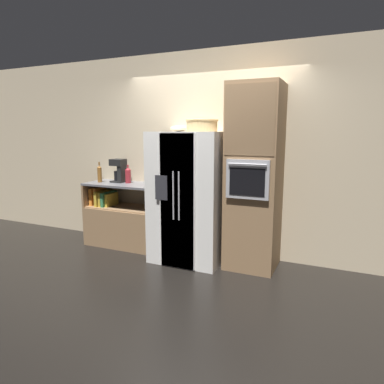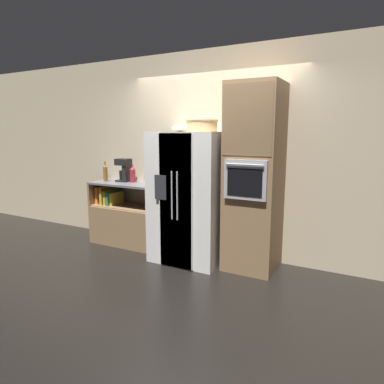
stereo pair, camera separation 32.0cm
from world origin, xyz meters
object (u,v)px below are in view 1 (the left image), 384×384
object	(u,v)px
refrigerator	(190,197)
coffee_maker	(120,170)
wicker_basket	(202,125)
fruit_bowl	(179,129)
wall_oven	(254,178)
bottle_tall	(100,174)
bottle_short	(128,175)

from	to	relation	value
refrigerator	coffee_maker	xyz separation A→B (m)	(-1.27, 0.20, 0.29)
wicker_basket	fruit_bowl	distance (m)	0.36
wall_oven	coffee_maker	distance (m)	2.10
fruit_bowl	coffee_maker	world-z (taller)	fruit_bowl
bottle_tall	bottle_short	distance (m)	0.46
refrigerator	bottle_tall	world-z (taller)	refrigerator
refrigerator	wicker_basket	distance (m)	0.96
bottle_tall	wicker_basket	bearing A→B (deg)	-4.07
refrigerator	bottle_tall	xyz separation A→B (m)	(-1.55, 0.08, 0.23)
bottle_tall	coffee_maker	distance (m)	0.31
coffee_maker	fruit_bowl	bearing A→B (deg)	-9.42
refrigerator	wicker_basket	world-z (taller)	wicker_basket
fruit_bowl	coffee_maker	bearing A→B (deg)	170.58
fruit_bowl	refrigerator	bearing A→B (deg)	-4.93
bottle_tall	fruit_bowl	bearing A→B (deg)	-2.59
wicker_basket	bottle_short	xyz separation A→B (m)	(-1.29, 0.23, -0.72)
bottle_tall	wall_oven	bearing A→B (deg)	0.33
wicker_basket	bottle_tall	world-z (taller)	wicker_basket
bottle_tall	bottle_short	size ratio (longest dim) A/B	1.13
bottle_tall	refrigerator	bearing A→B (deg)	-2.85
refrigerator	bottle_short	distance (m)	1.14
refrigerator	fruit_bowl	size ratio (longest dim) A/B	7.62
fruit_bowl	wicker_basket	bearing A→B (deg)	-9.76
bottle_tall	coffee_maker	world-z (taller)	coffee_maker
wall_oven	wicker_basket	size ratio (longest dim) A/B	5.62
fruit_bowl	bottle_short	xyz separation A→B (m)	(-0.93, 0.17, -0.67)
wall_oven	bottle_tall	bearing A→B (deg)	-179.67
bottle_short	coffee_maker	size ratio (longest dim) A/B	0.77
refrigerator	wicker_basket	xyz separation A→B (m)	(0.18, -0.05, 0.94)
coffee_maker	bottle_short	bearing A→B (deg)	-4.42
wicker_basket	fruit_bowl	size ratio (longest dim) A/B	1.81
wicker_basket	wall_oven	bearing A→B (deg)	11.94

